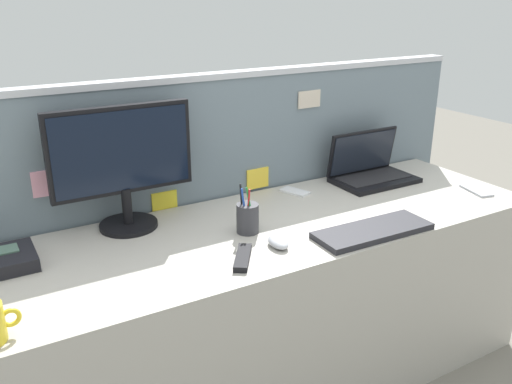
% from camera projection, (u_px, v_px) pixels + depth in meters
% --- Properties ---
extents(ground_plane, '(10.00, 10.00, 0.00)m').
position_uv_depth(ground_plane, '(262.00, 384.00, 2.23)').
color(ground_plane, slate).
extents(desk, '(2.24, 0.68, 0.71)m').
position_uv_depth(desk, '(262.00, 310.00, 2.10)').
color(desk, '#ADA89E').
rests_on(desk, ground_plane).
extents(cubicle_divider, '(2.48, 0.08, 1.22)m').
position_uv_depth(cubicle_divider, '(218.00, 216.00, 2.32)').
color(cubicle_divider, slate).
rests_on(cubicle_divider, ground_plane).
extents(desktop_monitor, '(0.51, 0.21, 0.45)m').
position_uv_depth(desktop_monitor, '(122.00, 160.00, 1.90)').
color(desktop_monitor, black).
rests_on(desktop_monitor, desk).
extents(laptop, '(0.37, 0.23, 0.22)m').
position_uv_depth(laptop, '(370.00, 168.00, 2.45)').
color(laptop, black).
rests_on(laptop, desk).
extents(keyboard_main, '(0.44, 0.17, 0.02)m').
position_uv_depth(keyboard_main, '(373.00, 231.00, 1.92)').
color(keyboard_main, '#232328').
rests_on(keyboard_main, desk).
extents(computer_mouse_right_hand, '(0.07, 0.10, 0.03)m').
position_uv_depth(computer_mouse_right_hand, '(278.00, 242.00, 1.82)').
color(computer_mouse_right_hand, '#B2B5BC').
rests_on(computer_mouse_right_hand, desk).
extents(pen_cup, '(0.08, 0.08, 0.18)m').
position_uv_depth(pen_cup, '(248.00, 218.00, 1.92)').
color(pen_cup, '#333338').
rests_on(pen_cup, desk).
extents(cell_phone_silver_slab, '(0.10, 0.16, 0.01)m').
position_uv_depth(cell_phone_silver_slab, '(476.00, 190.00, 2.33)').
color(cell_phone_silver_slab, '#B7BAC1').
rests_on(cell_phone_silver_slab, desk).
extents(cell_phone_white_slab, '(0.10, 0.14, 0.01)m').
position_uv_depth(cell_phone_white_slab, '(295.00, 192.00, 2.31)').
color(cell_phone_white_slab, silver).
rests_on(cell_phone_white_slab, desk).
extents(tv_remote, '(0.13, 0.16, 0.02)m').
position_uv_depth(tv_remote, '(243.00, 258.00, 1.73)').
color(tv_remote, black).
rests_on(tv_remote, desk).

